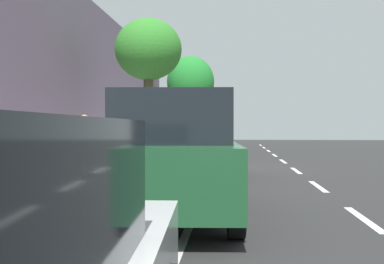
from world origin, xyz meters
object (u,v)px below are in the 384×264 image
at_px(parked_suv_red_nearest, 201,141).
at_px(street_tree_mid_block, 148,51).
at_px(bicycle_at_curb, 190,154).
at_px(pedestrian_on_phone, 84,142).
at_px(parked_suv_green_second, 176,154).
at_px(street_tree_near_cyclist, 191,82).
at_px(cyclist_with_backpack, 186,138).

relative_size(parked_suv_red_nearest, street_tree_mid_block, 0.91).
distance_m(bicycle_at_curb, pedestrian_on_phone, 6.78).
height_order(parked_suv_green_second, street_tree_near_cyclist, street_tree_near_cyclist).
distance_m(street_tree_mid_block, pedestrian_on_phone, 5.72).
xyz_separation_m(parked_suv_green_second, bicycle_at_curb, (0.73, -11.16, -0.66)).
relative_size(parked_suv_green_second, pedestrian_on_phone, 2.94).
bearing_deg(parked_suv_red_nearest, bicycle_at_curb, -80.66).
xyz_separation_m(parked_suv_green_second, pedestrian_on_phone, (2.99, -4.80, 0.04)).
bearing_deg(street_tree_mid_block, pedestrian_on_phone, 79.40).
bearing_deg(street_tree_mid_block, parked_suv_green_second, 102.40).
distance_m(parked_suv_green_second, bicycle_at_curb, 11.20).
relative_size(street_tree_near_cyclist, pedestrian_on_phone, 3.85).
distance_m(parked_suv_green_second, street_tree_mid_block, 10.26).
distance_m(street_tree_near_cyclist, pedestrian_on_phone, 22.70).
height_order(bicycle_at_curb, street_tree_mid_block, street_tree_mid_block).
distance_m(parked_suv_red_nearest, parked_suv_green_second, 7.15).
bearing_deg(parked_suv_green_second, street_tree_mid_block, -77.60).
height_order(parked_suv_red_nearest, street_tree_near_cyclist, street_tree_near_cyclist).
distance_m(parked_suv_green_second, cyclist_with_backpack, 11.65).
bearing_deg(parked_suv_green_second, parked_suv_red_nearest, -89.46).
bearing_deg(bicycle_at_curb, street_tree_near_cyclist, -85.12).
xyz_separation_m(bicycle_at_curb, street_tree_mid_block, (1.37, 1.61, 3.77)).
bearing_deg(street_tree_mid_block, bicycle_at_curb, -130.42).
distance_m(bicycle_at_curb, street_tree_mid_block, 4.33).
relative_size(cyclist_with_backpack, street_tree_near_cyclist, 0.26).
xyz_separation_m(bicycle_at_curb, street_tree_near_cyclist, (1.37, -16.06, 4.21)).
xyz_separation_m(cyclist_with_backpack, street_tree_mid_block, (1.15, 2.06, 3.15)).
relative_size(parked_suv_red_nearest, parked_suv_green_second, 0.98).
height_order(parked_suv_red_nearest, pedestrian_on_phone, parked_suv_red_nearest).
relative_size(bicycle_at_curb, street_tree_near_cyclist, 0.27).
bearing_deg(pedestrian_on_phone, parked_suv_red_nearest, -141.13).
xyz_separation_m(parked_suv_green_second, cyclist_with_backpack, (0.95, -11.61, -0.04)).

